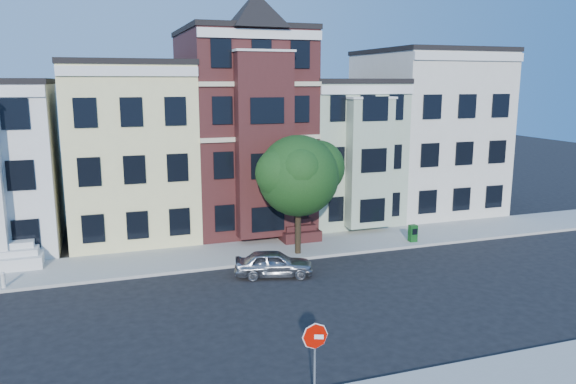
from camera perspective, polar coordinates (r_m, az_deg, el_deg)
name	(u,v)px	position (r m, az deg, el deg)	size (l,w,h in m)	color
ground	(332,306)	(23.83, 4.47, -11.43)	(120.00, 120.00, 0.00)	black
far_sidewalk	(273,250)	(30.86, -1.50, -5.91)	(60.00, 4.00, 0.15)	#9E9B93
house_yellow	(128,152)	(34.91, -15.90, 3.95)	(7.00, 9.00, 10.00)	#EFE69C
house_brown	(242,132)	(35.88, -4.71, 6.13)	(7.00, 9.00, 12.00)	#3D1817
house_green	(335,151)	(38.17, 4.84, 4.17)	(6.00, 9.00, 9.00)	#A3B596
house_cream	(426,133)	(41.39, 13.80, 5.83)	(8.00, 9.00, 11.00)	silver
street_tree	(298,181)	(29.14, 1.05, 1.10)	(6.69, 6.69, 7.78)	#204F19
parked_car	(274,263)	(26.90, -1.45, -7.27)	(1.50, 3.72, 1.27)	#95969D
newspaper_box	(413,233)	(32.84, 12.56, -4.11)	(0.43, 0.38, 0.96)	#125019
fire_hydrant	(3,281)	(28.13, -26.94, -8.11)	(0.20, 0.20, 0.58)	beige
stop_sign	(315,359)	(16.31, 2.73, -16.62)	(0.77, 0.11, 2.80)	#B20A00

